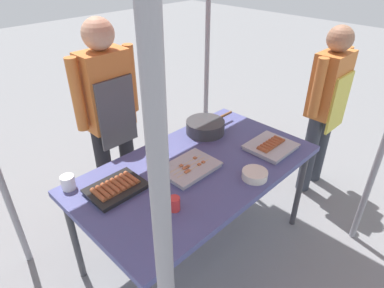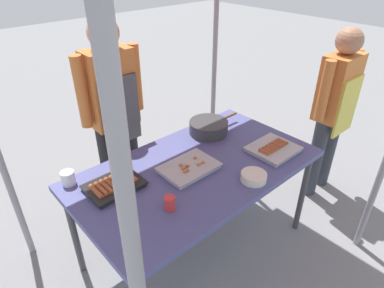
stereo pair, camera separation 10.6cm
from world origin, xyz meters
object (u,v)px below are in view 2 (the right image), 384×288
cooking_wok (209,127)px  drink_cup_by_wok (68,178)px  tray_grilled_sausages (273,149)px  tray_meat_skewers (189,168)px  vendor_woman (113,107)px  tray_pork_links (114,185)px  stall_table (197,173)px  condiment_bowl (254,177)px  customer_nearby (335,104)px  drink_cup_near_edge (170,203)px

cooking_wok → drink_cup_by_wok: 1.07m
tray_grilled_sausages → drink_cup_by_wok: drink_cup_by_wok is taller
tray_meat_skewers → vendor_woman: 0.80m
tray_grilled_sausages → cooking_wok: 0.51m
tray_pork_links → tray_grilled_sausages: bearing=-20.2°
cooking_wok → vendor_woman: bearing=134.8°
stall_table → condiment_bowl: (0.16, -0.34, 0.08)m
stall_table → drink_cup_by_wok: 0.80m
tray_grilled_sausages → cooking_wok: bearing=107.0°
drink_cup_by_wok → customer_nearby: (2.03, -0.60, 0.07)m
cooking_wok → drink_cup_near_edge: cooking_wok is taller
tray_meat_skewers → customer_nearby: (1.39, -0.23, 0.10)m
cooking_wok → drink_cup_near_edge: size_ratio=5.58×
tray_meat_skewers → cooking_wok: bearing=31.4°
tray_meat_skewers → tray_pork_links: size_ratio=1.11×
tray_grilled_sausages → tray_meat_skewers: (-0.58, 0.22, -0.00)m
drink_cup_near_edge → tray_pork_links: bearing=110.5°
vendor_woman → customer_nearby: size_ratio=1.08×
tray_grilled_sausages → condiment_bowl: same height
stall_table → tray_pork_links: 0.55m
tray_grilled_sausages → condiment_bowl: (-0.36, -0.12, 0.01)m
tray_pork_links → drink_cup_by_wok: 0.29m
cooking_wok → drink_cup_by_wok: cooking_wok is taller
cooking_wok → condiment_bowl: size_ratio=2.85×
tray_meat_skewers → vendor_woman: vendor_woman is taller
cooking_wok → condiment_bowl: 0.65m
stall_table → drink_cup_by_wok: (-0.70, 0.38, 0.10)m
drink_cup_near_edge → customer_nearby: (1.71, -0.02, 0.07)m
vendor_woman → drink_cup_near_edge: bearing=75.8°
tray_grilled_sausages → customer_nearby: customer_nearby is taller
tray_pork_links → vendor_woman: (0.38, 0.62, 0.17)m
tray_grilled_sausages → drink_cup_near_edge: (-0.90, 0.02, 0.02)m
cooking_wok → drink_cup_near_edge: 0.89m
stall_table → tray_meat_skewers: bearing=171.9°
drink_cup_near_edge → tray_grilled_sausages: bearing=-1.4°
tray_pork_links → customer_nearby: customer_nearby is taller
drink_cup_by_wok → vendor_woman: 0.71m
condiment_bowl → vendor_woman: vendor_woman is taller
condiment_bowl → vendor_woman: (-0.29, 1.12, 0.17)m
tray_pork_links → drink_cup_near_edge: (0.13, -0.36, 0.02)m
drink_cup_by_wok → condiment_bowl: bearing=-40.1°
tray_meat_skewers → vendor_woman: bearing=95.2°
drink_cup_near_edge → customer_nearby: customer_nearby is taller
stall_table → customer_nearby: (1.33, -0.22, 0.17)m
condiment_bowl → drink_cup_near_edge: 0.56m
tray_meat_skewers → tray_pork_links: bearing=160.9°
stall_table → tray_pork_links: size_ratio=4.94×
tray_meat_skewers → stall_table: bearing=-8.1°
cooking_wok → condiment_bowl: bearing=-109.2°
condiment_bowl → customer_nearby: (1.17, 0.12, 0.09)m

